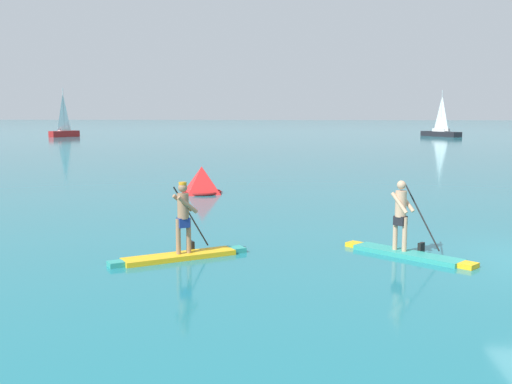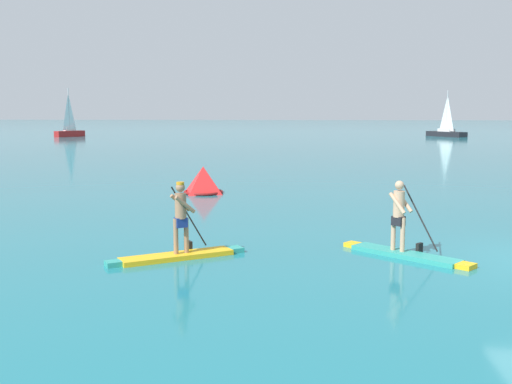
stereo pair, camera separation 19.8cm
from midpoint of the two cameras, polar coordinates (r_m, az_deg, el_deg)
paddleboarder_near_left at (r=14.09m, az=-6.83°, el=-4.67°), size 2.95×2.10×1.79m
paddleboarder_mid_center at (r=14.61m, az=14.07°, el=-4.40°), size 2.78×2.41×1.80m
race_marker_buoy at (r=25.05m, az=-4.74°, el=0.99°), size 1.83×1.83×1.12m
sailboat_left_horizon at (r=84.30m, az=-17.01°, el=5.62°), size 3.11×4.03×6.32m
sailboat_right_horizon at (r=85.12m, az=17.46°, el=5.49°), size 4.58×5.79×6.11m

